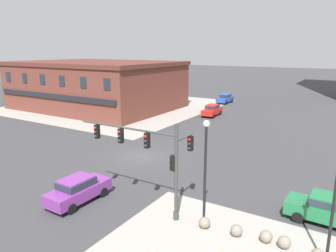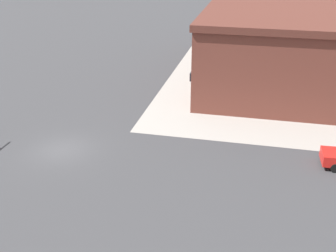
% 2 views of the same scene
% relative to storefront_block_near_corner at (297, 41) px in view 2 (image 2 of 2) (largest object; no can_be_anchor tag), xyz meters
% --- Properties ---
extents(ground_plane, '(320.00, 320.00, 0.00)m').
position_rel_storefront_block_near_corner_xyz_m(ground_plane, '(21.65, -17.11, -3.88)').
color(ground_plane, '#38383A').
extents(sidewalk_far_corner, '(32.00, 32.00, 0.02)m').
position_rel_storefront_block_near_corner_xyz_m(sidewalk_far_corner, '(1.65, 2.89, -3.88)').
color(sidewalk_far_corner, gray).
rests_on(sidewalk_far_corner, ground).
extents(storefront_block_near_corner, '(25.80, 18.66, 7.74)m').
position_rel_storefront_block_near_corner_xyz_m(storefront_block_near_corner, '(0.00, 0.00, 0.00)').
color(storefront_block_near_corner, brown).
rests_on(storefront_block_near_corner, ground).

